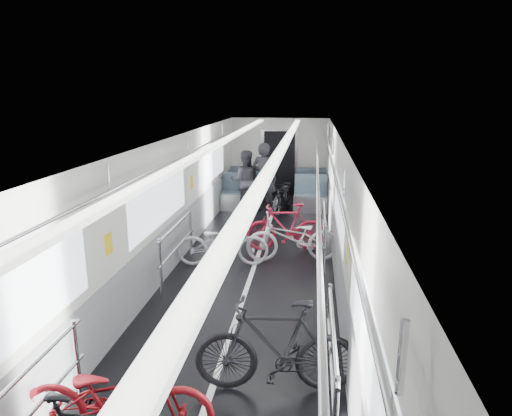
# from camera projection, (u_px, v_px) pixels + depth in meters

# --- Properties ---
(car_shell) EXTENTS (3.02, 14.01, 2.41)m
(car_shell) POSITION_uv_depth(u_px,v_px,m) (260.00, 197.00, 9.20)
(car_shell) COLOR black
(car_shell) RESTS_ON ground
(bike_left_near) EXTENTS (1.85, 0.80, 0.95)m
(bike_left_near) POSITION_uv_depth(u_px,v_px,m) (117.00, 397.00, 4.19)
(bike_left_near) COLOR maroon
(bike_left_near) RESTS_ON floor
(bike_left_far) EXTENTS (1.78, 0.84, 0.90)m
(bike_left_far) POSITION_uv_depth(u_px,v_px,m) (223.00, 242.00, 8.53)
(bike_left_far) COLOR #A7A8AC
(bike_left_far) RESTS_ON floor
(bike_right_near) EXTENTS (1.82, 0.66, 1.07)m
(bike_right_near) POSITION_uv_depth(u_px,v_px,m) (276.00, 346.00, 4.91)
(bike_right_near) COLOR black
(bike_right_near) RESTS_ON floor
(bike_right_mid) EXTENTS (1.88, 0.94, 0.94)m
(bike_right_mid) POSITION_uv_depth(u_px,v_px,m) (293.00, 238.00, 8.74)
(bike_right_mid) COLOR silver
(bike_right_mid) RESTS_ON floor
(bike_right_far) EXTENTS (1.71, 0.71, 1.00)m
(bike_right_far) POSITION_uv_depth(u_px,v_px,m) (286.00, 227.00, 9.33)
(bike_right_far) COLOR #A9142D
(bike_right_far) RESTS_ON floor
(bike_aisle) EXTENTS (0.96, 1.88, 0.94)m
(bike_aisle) POSITION_uv_depth(u_px,v_px,m) (283.00, 196.00, 12.24)
(bike_aisle) COLOR black
(bike_aisle) RESTS_ON floor
(person_standing) EXTENTS (0.79, 0.64, 1.90)m
(person_standing) POSITION_uv_depth(u_px,v_px,m) (264.00, 178.00, 12.18)
(person_standing) COLOR black
(person_standing) RESTS_ON floor
(person_seated) EXTENTS (0.87, 0.72, 1.66)m
(person_seated) POSITION_uv_depth(u_px,v_px,m) (245.00, 181.00, 12.40)
(person_seated) COLOR #2C2B33
(person_seated) RESTS_ON floor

